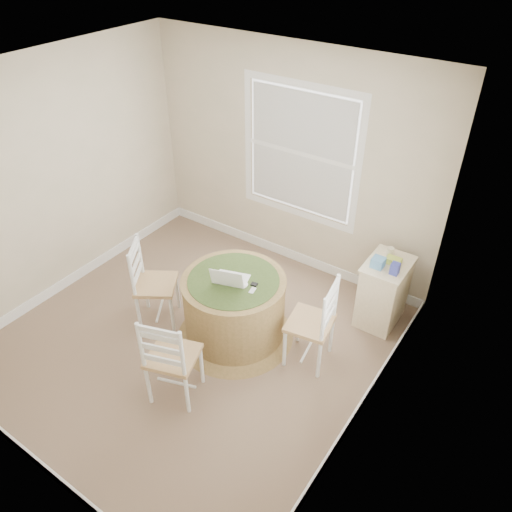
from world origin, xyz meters
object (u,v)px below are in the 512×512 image
Objects in this scene: laptop at (230,279)px; round_table at (234,306)px; chair_left at (156,284)px; chair_near at (173,356)px; chair_right at (310,322)px; corner_chest at (383,292)px.

round_table is at bearing -120.37° from laptop.
chair_left is at bearing -3.10° from laptop.
round_table is 0.90m from chair_near.
chair_near is at bearing 72.25° from laptop.
round_table is at bearing -88.74° from chair_right.
corner_chest is (1.94, 1.33, -0.10)m from chair_left.
chair_left is 1.64m from chair_right.
chair_near reaches higher than laptop.
corner_chest is at bearing 149.86° from chair_right.
chair_left is 2.36m from corner_chest.
chair_right is at bearing -0.66° from round_table.
chair_left is at bearing -146.21° from corner_chest.
corner_chest is (1.13, 1.97, -0.10)m from chair_near.
round_table is 1.56m from corner_chest.
chair_right is 1.00m from corner_chest.
laptop is at bearing -108.04° from chair_near.
chair_near and chair_right have the same top height.
round_table is 0.36m from laptop.
laptop reaches higher than corner_chest.
chair_near is at bearing -120.43° from corner_chest.
chair_left is 1.28× the size of corner_chest.
chair_left is (-0.82, -0.25, 0.08)m from round_table.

